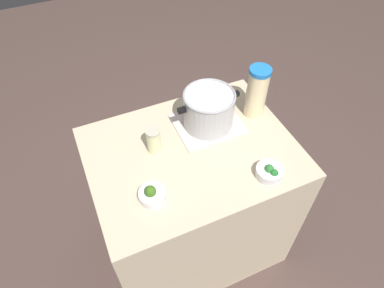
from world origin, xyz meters
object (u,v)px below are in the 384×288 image
Objects in this scene: cooking_pot at (209,109)px; broccoli_bowl_center at (270,172)px; broccoli_bowl_front at (152,194)px; lemonade_pitcher at (257,92)px; mason_jar at (154,140)px.

cooking_pot is 0.43m from broccoli_bowl_center.
broccoli_bowl_front is 0.96× the size of broccoli_bowl_center.
broccoli_bowl_front is (-0.42, -0.31, -0.08)m from cooking_pot.
broccoli_bowl_front is (-0.68, -0.29, -0.11)m from lemonade_pitcher.
cooking_pot reaches higher than broccoli_bowl_front.
mason_jar is at bearing -176.80° from lemonade_pitcher.
lemonade_pitcher reaches higher than mason_jar.
mason_jar is 0.56m from broccoli_bowl_center.
cooking_pot is 1.15× the size of lemonade_pitcher.
cooking_pot is 2.63× the size of broccoli_bowl_center.
mason_jar is at bearing 139.82° from broccoli_bowl_center.
cooking_pot is 0.26m from lemonade_pitcher.
cooking_pot is 0.52m from broccoli_bowl_front.
broccoli_bowl_center is (0.53, -0.10, -0.00)m from broccoli_bowl_front.
lemonade_pitcher is (0.26, -0.02, 0.04)m from cooking_pot.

